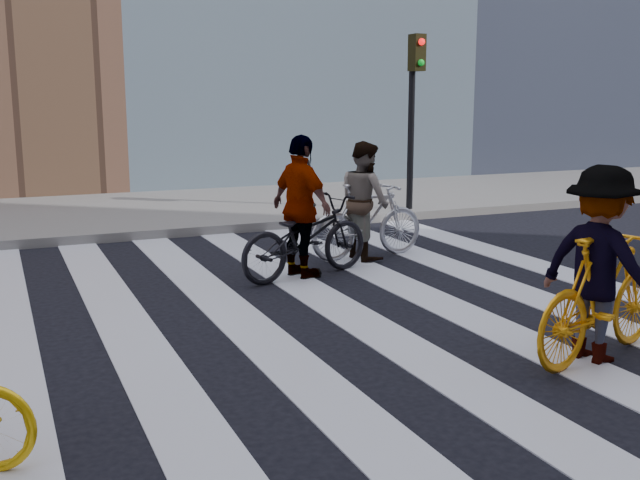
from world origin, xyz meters
TOP-DOWN VIEW (x-y plane):
  - ground at (0.00, 0.00)m, footprint 100.00×100.00m
  - sidewalk_far at (0.00, 7.50)m, footprint 100.00×5.00m
  - zebra_crosswalk at (0.00, 0.00)m, footprint 8.25×10.00m
  - traffic_signal at (4.40, 5.32)m, footprint 0.22×0.42m
  - bike_silver_mid at (1.99, 2.44)m, footprint 1.80×0.62m
  - bike_yellow_right at (1.95, -2.02)m, footprint 1.90×0.99m
  - bike_dark_rear at (0.77, 1.74)m, footprint 2.04×1.18m
  - rider_mid at (1.94, 2.44)m, footprint 0.67×0.83m
  - rider_right at (1.90, -2.02)m, footprint 0.89×1.21m
  - rider_rear at (0.72, 1.74)m, footprint 0.71×1.12m

SIDE VIEW (x-z plane):
  - ground at x=0.00m, z-range 0.00..0.00m
  - zebra_crosswalk at x=0.00m, z-range 0.00..0.01m
  - sidewalk_far at x=0.00m, z-range 0.00..0.15m
  - bike_dark_rear at x=0.77m, z-range 0.00..1.01m
  - bike_silver_mid at x=1.99m, z-range 0.00..1.06m
  - bike_yellow_right at x=1.95m, z-range 0.00..1.10m
  - rider_mid at x=1.94m, z-range 0.00..1.63m
  - rider_right at x=1.90m, z-range 0.00..1.67m
  - rider_rear at x=0.72m, z-range 0.00..1.78m
  - traffic_signal at x=4.40m, z-range 0.62..3.94m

